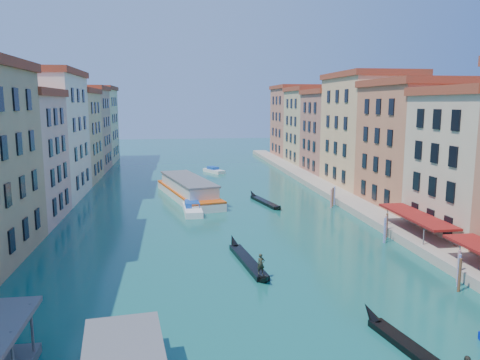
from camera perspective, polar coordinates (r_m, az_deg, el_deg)
The scene contains 10 objects.
left_bank_palazzos at distance 76.97m, azimuth -24.15°, elevation 4.13°, with size 12.80×128.40×21.00m.
right_bank_palazzos at distance 82.18m, azimuth 17.02°, elevation 4.85°, with size 12.80×128.40×21.00m.
quay at distance 80.32m, azimuth 11.53°, elevation -1.69°, with size 4.00×140.00×1.00m, color #ADA08C.
mooring_poles_right at distance 47.15m, azimuth 23.25°, elevation -9.11°, with size 1.44×54.24×3.20m.
vaporetto_far at distance 77.82m, azimuth -6.35°, elevation -1.13°, with size 10.51×23.58×3.42m.
gondola_fore at distance 46.60m, azimuth 0.95°, elevation -9.66°, with size 2.63×13.05×2.60m.
gondola_right at distance 32.65m, azimuth 21.17°, elevation -18.99°, with size 3.09×11.96×2.40m.
gondola_far at distance 73.85m, azimuth 2.97°, elevation -2.58°, with size 3.54×12.21×1.74m.
motorboat_mid at distance 67.87m, azimuth -5.83°, elevation -3.47°, with size 2.65×7.70×1.58m.
motorboat_far at distance 106.56m, azimuth -3.22°, elevation 1.19°, with size 4.75×6.54×1.31m.
Camera 1 is at (-4.98, -9.13, 15.62)m, focal length 35.00 mm.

